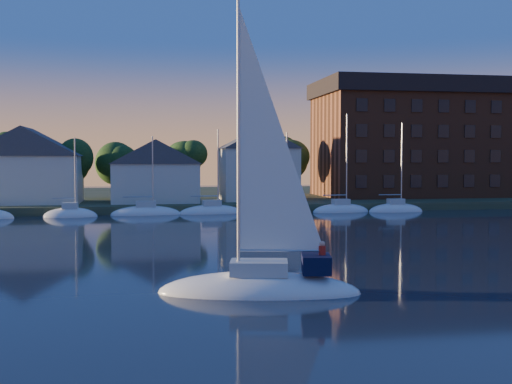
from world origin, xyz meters
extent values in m
plane|color=black|center=(0.00, 0.00, 0.00)|extent=(260.00, 260.00, 0.00)
cube|color=#333F24|center=(0.00, 75.00, 0.00)|extent=(160.00, 50.00, 2.00)
cube|color=brown|center=(0.00, 52.00, 0.00)|extent=(120.00, 3.00, 1.00)
cube|color=silver|center=(-22.00, 58.00, 4.00)|extent=(13.00, 9.00, 6.00)
cube|color=silver|center=(-6.00, 57.00, 3.50)|extent=(11.00, 8.00, 5.00)
cube|color=silver|center=(8.00, 59.00, 4.50)|extent=(10.00, 8.00, 7.00)
cube|color=brown|center=(34.00, 65.00, 8.50)|extent=(30.00, 16.00, 15.00)
cube|color=black|center=(34.00, 65.00, 17.20)|extent=(31.00, 17.00, 2.40)
cylinder|color=#342517|center=(-26.00, 63.00, 2.75)|extent=(0.50, 0.50, 3.50)
sphere|color=#153412|center=(-26.00, 63.00, 7.20)|extent=(5.40, 5.40, 5.40)
cylinder|color=#342517|center=(-18.00, 63.00, 2.75)|extent=(0.50, 0.50, 3.50)
sphere|color=#153412|center=(-18.00, 63.00, 7.20)|extent=(5.40, 5.40, 5.40)
cylinder|color=#342517|center=(-10.00, 63.00, 2.75)|extent=(0.50, 0.50, 3.50)
sphere|color=#153412|center=(-10.00, 63.00, 7.20)|extent=(5.40, 5.40, 5.40)
cylinder|color=#342517|center=(-2.00, 63.00, 2.75)|extent=(0.50, 0.50, 3.50)
sphere|color=#153412|center=(-2.00, 63.00, 7.20)|extent=(5.40, 5.40, 5.40)
cylinder|color=#342517|center=(6.00, 63.00, 2.75)|extent=(0.50, 0.50, 3.50)
sphere|color=#153412|center=(6.00, 63.00, 7.20)|extent=(5.40, 5.40, 5.40)
cylinder|color=#342517|center=(14.00, 63.00, 2.75)|extent=(0.50, 0.50, 3.50)
sphere|color=#153412|center=(14.00, 63.00, 7.20)|extent=(5.40, 5.40, 5.40)
cylinder|color=#342517|center=(22.00, 63.00, 2.75)|extent=(0.50, 0.50, 3.50)
sphere|color=#153412|center=(22.00, 63.00, 7.20)|extent=(5.40, 5.40, 5.40)
cylinder|color=#342517|center=(30.00, 63.00, 2.75)|extent=(0.50, 0.50, 3.50)
sphere|color=#153412|center=(30.00, 63.00, 7.20)|extent=(5.40, 5.40, 5.40)
cylinder|color=#342517|center=(38.00, 63.00, 2.75)|extent=(0.50, 0.50, 3.50)
sphere|color=#153412|center=(38.00, 63.00, 7.20)|extent=(5.40, 5.40, 5.40)
cylinder|color=#342517|center=(46.00, 63.00, 2.75)|extent=(0.50, 0.50, 3.50)
sphere|color=#153412|center=(46.00, 63.00, 7.20)|extent=(5.40, 5.40, 5.40)
cylinder|color=#A5A8AD|center=(-23.25, 49.00, 5.95)|extent=(0.16, 0.16, 10.00)
ellipsoid|color=white|center=(-16.00, 49.00, 0.00)|extent=(7.50, 2.40, 2.20)
cube|color=silver|center=(-16.00, 49.00, 1.30)|extent=(2.10, 1.32, 0.70)
cylinder|color=#A5A8AD|center=(-15.25, 49.00, 5.95)|extent=(0.16, 0.16, 10.00)
cylinder|color=#A5A8AD|center=(-16.82, 49.00, 2.15)|extent=(3.15, 0.12, 0.12)
ellipsoid|color=white|center=(-8.00, 49.00, 0.00)|extent=(7.50, 2.40, 2.20)
cube|color=silver|center=(-8.00, 49.00, 1.30)|extent=(2.10, 1.32, 0.70)
cylinder|color=#A5A8AD|center=(-7.25, 49.00, 5.95)|extent=(0.16, 0.16, 10.00)
cylinder|color=#A5A8AD|center=(-8.82, 49.00, 2.15)|extent=(3.15, 0.12, 0.12)
ellipsoid|color=white|center=(0.00, 49.00, 0.00)|extent=(7.50, 2.40, 2.20)
cube|color=silver|center=(0.00, 49.00, 1.30)|extent=(2.10, 1.32, 0.70)
cylinder|color=#A5A8AD|center=(0.75, 49.00, 5.95)|extent=(0.16, 0.16, 10.00)
cylinder|color=#A5A8AD|center=(-0.82, 49.00, 2.15)|extent=(3.15, 0.12, 0.12)
ellipsoid|color=white|center=(8.00, 49.00, 0.00)|extent=(7.50, 2.40, 2.20)
cube|color=silver|center=(8.00, 49.00, 1.30)|extent=(2.10, 1.32, 0.70)
cylinder|color=#A5A8AD|center=(8.75, 49.00, 5.95)|extent=(0.16, 0.16, 10.00)
cylinder|color=#A5A8AD|center=(7.17, 49.00, 2.15)|extent=(3.15, 0.12, 0.12)
ellipsoid|color=white|center=(16.00, 49.00, 0.00)|extent=(7.50, 2.40, 2.20)
cube|color=silver|center=(16.00, 49.00, 1.30)|extent=(2.10, 1.32, 0.70)
cylinder|color=#A5A8AD|center=(16.75, 49.00, 5.95)|extent=(0.16, 0.16, 10.00)
cylinder|color=#A5A8AD|center=(15.18, 49.00, 2.15)|extent=(3.15, 0.12, 0.12)
ellipsoid|color=white|center=(24.00, 49.00, 0.00)|extent=(7.50, 2.40, 2.20)
cube|color=silver|center=(24.00, 49.00, 1.30)|extent=(2.10, 1.32, 0.70)
cylinder|color=#A5A8AD|center=(24.75, 49.00, 5.95)|extent=(0.16, 0.16, 10.00)
cylinder|color=#A5A8AD|center=(23.18, 49.00, 2.15)|extent=(3.15, 0.12, 0.12)
ellipsoid|color=white|center=(-1.94, 3.84, 0.00)|extent=(10.57, 5.22, 2.20)
cube|color=silver|center=(-1.94, 3.84, 1.30)|extent=(3.13, 2.32, 0.70)
cylinder|color=#A5A8AD|center=(-2.93, 4.04, 7.70)|extent=(0.16, 0.16, 13.49)
cylinder|color=#A5A8AD|center=(-0.85, 3.62, 2.15)|extent=(4.19, 0.97, 0.12)
cube|color=black|center=(0.84, 3.28, 1.50)|extent=(1.76, 2.20, 0.90)
camera|label=1|loc=(-7.58, -27.22, 6.74)|focal=45.00mm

